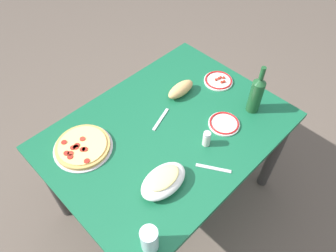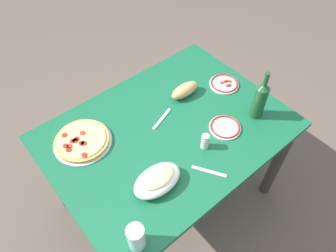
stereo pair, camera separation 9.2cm
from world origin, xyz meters
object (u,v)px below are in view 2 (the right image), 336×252
object	(u,v)px
pepperoni_pizza	(82,141)
water_glass	(136,237)
wine_bottle	(260,99)
bread_loaf	(185,90)
dining_table	(168,143)
baked_pasta_dish	(157,180)
side_plate_far	(224,84)
spice_shaker	(205,141)
side_plate_near	(225,127)

from	to	relation	value
pepperoni_pizza	water_glass	xyz separation A→B (m)	(0.09, 0.59, 0.05)
pepperoni_pizza	wine_bottle	world-z (taller)	wine_bottle
wine_bottle	bread_loaf	world-z (taller)	wine_bottle
dining_table	baked_pasta_dish	size ratio (longest dim) A/B	5.19
side_plate_far	wine_bottle	bearing A→B (deg)	81.04
wine_bottle	side_plate_far	size ratio (longest dim) A/B	1.71
baked_pasta_dish	side_plate_far	distance (m)	0.77
wine_bottle	side_plate_far	bearing A→B (deg)	-98.96
bread_loaf	spice_shaker	world-z (taller)	spice_shaker
dining_table	baked_pasta_dish	distance (m)	0.37
bread_loaf	wine_bottle	bearing A→B (deg)	117.92
water_glass	bread_loaf	xyz separation A→B (m)	(-0.72, -0.52, -0.03)
pepperoni_pizza	side_plate_far	bearing A→B (deg)	169.20
pepperoni_pizza	spice_shaker	size ratio (longest dim) A/B	3.41
side_plate_near	bread_loaf	size ratio (longest dim) A/B	0.90
side_plate_near	pepperoni_pizza	bearing A→B (deg)	-32.77
baked_pasta_dish	wine_bottle	bearing A→B (deg)	179.38
baked_pasta_dish	dining_table	bearing A→B (deg)	-138.52
bread_loaf	dining_table	bearing A→B (deg)	29.89
water_glass	side_plate_far	xyz separation A→B (m)	(-0.96, -0.43, -0.06)
pepperoni_pizza	wine_bottle	size ratio (longest dim) A/B	1.00
water_glass	side_plate_near	size ratio (longest dim) A/B	0.78
dining_table	pepperoni_pizza	bearing A→B (deg)	-29.10
spice_shaker	bread_loaf	bearing A→B (deg)	-116.76
baked_pasta_dish	spice_shaker	size ratio (longest dim) A/B	2.76
baked_pasta_dish	wine_bottle	xyz separation A→B (m)	(-0.68, 0.01, 0.08)
dining_table	pepperoni_pizza	distance (m)	0.46
side_plate_near	side_plate_far	distance (m)	0.34
dining_table	water_glass	xyz separation A→B (m)	(0.48, 0.38, 0.19)
dining_table	side_plate_far	bearing A→B (deg)	-174.00
baked_pasta_dish	side_plate_far	size ratio (longest dim) A/B	1.39
water_glass	bread_loaf	size ratio (longest dim) A/B	0.71
pepperoni_pizza	spice_shaker	distance (m)	0.62
pepperoni_pizza	side_plate_far	size ratio (longest dim) A/B	1.72
water_glass	side_plate_far	size ratio (longest dim) A/B	0.76
baked_pasta_dish	side_plate_near	world-z (taller)	baked_pasta_dish
dining_table	water_glass	world-z (taller)	water_glass
pepperoni_pizza	side_plate_near	xyz separation A→B (m)	(-0.62, 0.40, -0.01)
pepperoni_pizza	bread_loaf	xyz separation A→B (m)	(-0.63, 0.08, 0.02)
side_plate_near	bread_loaf	bearing A→B (deg)	-90.99
baked_pasta_dish	bread_loaf	bearing A→B (deg)	-143.84
side_plate_far	baked_pasta_dish	bearing A→B (deg)	20.29
spice_shaker	side_plate_near	bearing A→B (deg)	-174.55
bread_loaf	spice_shaker	distance (m)	0.38
pepperoni_pizza	bread_loaf	world-z (taller)	bread_loaf
baked_pasta_dish	water_glass	xyz separation A→B (m)	(0.23, 0.16, 0.02)
bread_loaf	spice_shaker	xyz separation A→B (m)	(0.17, 0.34, 0.01)
wine_bottle	spice_shaker	distance (m)	0.37
side_plate_near	side_plate_far	bearing A→B (deg)	-135.70
baked_pasta_dish	bread_loaf	size ratio (longest dim) A/B	1.29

